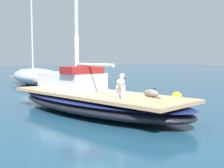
{
  "coord_description": "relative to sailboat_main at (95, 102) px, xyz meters",
  "views": [
    {
      "loc": [
        -4.78,
        -7.94,
        1.75
      ],
      "look_at": [
        0.0,
        -1.0,
        1.01
      ],
      "focal_mm": 46.15,
      "sensor_mm": 36.0,
      "label": 1
    }
  ],
  "objects": [
    {
      "name": "moored_boat_far_astern",
      "position": [
        1.97,
        10.77,
        0.24
      ],
      "size": [
        2.43,
        7.02,
        6.19
      ],
      "color": "#B2B7C1",
      "rests_on": "ground"
    },
    {
      "name": "ground_plane",
      "position": [
        0.0,
        0.0,
        -0.34
      ],
      "size": [
        120.0,
        120.0,
        0.0
      ],
      "primitive_type": "plane",
      "color": "navy"
    },
    {
      "name": "deck_winch",
      "position": [
        1.04,
        -1.66,
        0.42
      ],
      "size": [
        0.16,
        0.16,
        0.21
      ],
      "color": "#B7B7BC",
      "rests_on": "sailboat_main"
    },
    {
      "name": "sailboat_main",
      "position": [
        0.0,
        0.0,
        0.0
      ],
      "size": [
        3.81,
        7.58,
        0.66
      ],
      "color": "black",
      "rests_on": "ground"
    },
    {
      "name": "dog_grey",
      "position": [
        0.82,
        -1.81,
        0.43
      ],
      "size": [
        0.39,
        0.94,
        0.22
      ],
      "color": "gray",
      "rests_on": "sailboat_main"
    },
    {
      "name": "mooring_buoy",
      "position": [
        3.82,
        -0.01,
        -0.12
      ],
      "size": [
        0.44,
        0.44,
        0.44
      ],
      "primitive_type": "sphere",
      "color": "yellow",
      "rests_on": "ground"
    },
    {
      "name": "dog_white",
      "position": [
        -0.11,
        -1.6,
        0.75
      ],
      "size": [
        0.72,
        0.73,
        0.7
      ],
      "color": "silver",
      "rests_on": "sailboat_main"
    },
    {
      "name": "cabin_house",
      "position": [
        -0.22,
        1.1,
        0.67
      ],
      "size": [
        1.78,
        2.45,
        0.84
      ],
      "color": "silver",
      "rests_on": "sailboat_main"
    }
  ]
}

